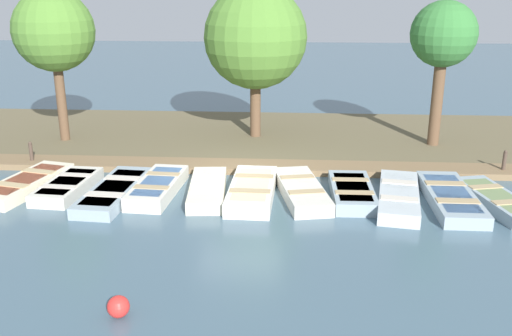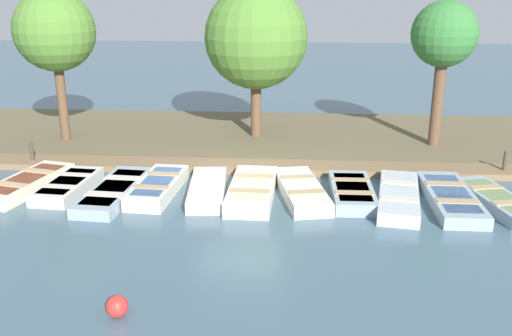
# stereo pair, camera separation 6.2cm
# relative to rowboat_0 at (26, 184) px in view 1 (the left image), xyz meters

# --- Properties ---
(ground_plane) EXTENTS (80.00, 80.00, 0.00)m
(ground_plane) POSITION_rel_rowboat_0_xyz_m (-0.82, 6.12, -0.20)
(ground_plane) COLOR #425B6B
(shore_bank) EXTENTS (8.00, 24.00, 0.16)m
(shore_bank) POSITION_rel_rowboat_0_xyz_m (-5.82, 6.12, -0.12)
(shore_bank) COLOR brown
(shore_bank) RESTS_ON ground_plane
(dock_walkway) EXTENTS (1.12, 22.70, 0.20)m
(dock_walkway) POSITION_rel_rowboat_0_xyz_m (-2.27, 6.12, -0.10)
(dock_walkway) COLOR brown
(dock_walkway) RESTS_ON ground_plane
(rowboat_0) EXTENTS (3.36, 1.79, 0.39)m
(rowboat_0) POSITION_rel_rowboat_0_xyz_m (0.00, 0.00, 0.00)
(rowboat_0) COLOR beige
(rowboat_0) RESTS_ON ground_plane
(rowboat_1) EXTENTS (2.74, 1.27, 0.36)m
(rowboat_1) POSITION_rel_rowboat_0_xyz_m (0.06, 1.24, -0.02)
(rowboat_1) COLOR beige
(rowboat_1) RESTS_ON ground_plane
(rowboat_2) EXTENTS (3.59, 1.38, 0.34)m
(rowboat_2) POSITION_rel_rowboat_0_xyz_m (0.34, 2.69, -0.03)
(rowboat_2) COLOR #8C9EA8
(rowboat_2) RESTS_ON ground_plane
(rowboat_3) EXTENTS (3.03, 1.26, 0.42)m
(rowboat_3) POSITION_rel_rowboat_0_xyz_m (0.03, 3.85, 0.01)
(rowboat_3) COLOR beige
(rowboat_3) RESTS_ON ground_plane
(rowboat_4) EXTENTS (3.05, 1.22, 0.37)m
(rowboat_4) POSITION_rel_rowboat_0_xyz_m (0.05, 5.28, -0.01)
(rowboat_4) COLOR beige
(rowboat_4) RESTS_ON ground_plane
(rowboat_5) EXTENTS (3.24, 1.29, 0.43)m
(rowboat_5) POSITION_rel_rowboat_0_xyz_m (0.14, 6.54, 0.02)
(rowboat_5) COLOR silver
(rowboat_5) RESTS_ON ground_plane
(rowboat_6) EXTENTS (3.34, 1.68, 0.39)m
(rowboat_6) POSITION_rel_rowboat_0_xyz_m (-0.00, 7.92, -0.00)
(rowboat_6) COLOR beige
(rowboat_6) RESTS_ON ground_plane
(rowboat_7) EXTENTS (2.76, 1.16, 0.38)m
(rowboat_7) POSITION_rel_rowboat_0_xyz_m (0.02, 9.32, -0.01)
(rowboat_7) COLOR #8C9EA8
(rowboat_7) RESTS_ON ground_plane
(rowboat_8) EXTENTS (3.55, 1.60, 0.39)m
(rowboat_8) POSITION_rel_rowboat_0_xyz_m (0.29, 10.56, -0.00)
(rowboat_8) COLOR #B2BCC1
(rowboat_8) RESTS_ON ground_plane
(rowboat_9) EXTENTS (3.53, 1.19, 0.36)m
(rowboat_9) POSITION_rel_rowboat_0_xyz_m (0.27, 11.95, -0.02)
(rowboat_9) COLOR #8C9EA8
(rowboat_9) RESTS_ON ground_plane
(rowboat_10) EXTENTS (3.19, 1.64, 0.36)m
(rowboat_10) POSITION_rel_rowboat_0_xyz_m (0.36, 13.13, -0.02)
(rowboat_10) COLOR #8C9EA8
(rowboat_10) RESTS_ON ground_plane
(mooring_post_near) EXTENTS (0.12, 0.12, 0.82)m
(mooring_post_near) POSITION_rel_rowboat_0_xyz_m (-2.20, -0.81, 0.22)
(mooring_post_near) COLOR #47382D
(mooring_post_near) RESTS_ON ground_plane
(mooring_post_far) EXTENTS (0.12, 0.12, 0.82)m
(mooring_post_far) POSITION_rel_rowboat_0_xyz_m (-2.20, 14.17, 0.22)
(mooring_post_far) COLOR #47382D
(mooring_post_far) RESTS_ON ground_plane
(buoy) EXTENTS (0.41, 0.41, 0.41)m
(buoy) POSITION_rel_rowboat_0_xyz_m (6.20, 4.55, 0.01)
(buoy) COLOR red
(buoy) RESTS_ON ground_plane
(park_tree_far_left) EXTENTS (2.83, 2.83, 5.51)m
(park_tree_far_left) POSITION_rel_rowboat_0_xyz_m (-4.87, -0.74, 3.85)
(park_tree_far_left) COLOR brown
(park_tree_far_left) RESTS_ON ground_plane
(park_tree_left) EXTENTS (3.72, 3.72, 5.68)m
(park_tree_left) POSITION_rel_rowboat_0_xyz_m (-5.85, 6.24, 3.61)
(park_tree_left) COLOR brown
(park_tree_left) RESTS_ON ground_plane
(park_tree_center) EXTENTS (2.24, 2.24, 5.16)m
(park_tree_center) POSITION_rel_rowboat_0_xyz_m (-5.07, 12.67, 3.73)
(park_tree_center) COLOR brown
(park_tree_center) RESTS_ON ground_plane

